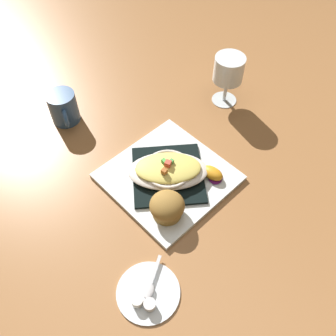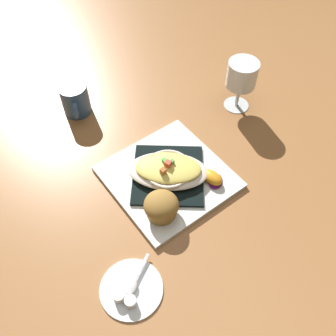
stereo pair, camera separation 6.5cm
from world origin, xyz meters
TOP-DOWN VIEW (x-y plane):
  - ground_plane at (0.00, 0.00)m, footprint 2.60×2.60m
  - square_plate at (0.00, 0.00)m, footprint 0.29×0.29m
  - folded_napkin at (0.00, 0.00)m, footprint 0.25×0.25m
  - gratin_dish at (0.00, 0.00)m, footprint 0.22×0.22m
  - muffin at (-0.07, 0.08)m, footprint 0.08×0.08m
  - orange_garnish at (-0.08, -0.07)m, footprint 0.07×0.06m
  - coffee_mug at (0.35, 0.05)m, footprint 0.10×0.08m
  - stemmed_glass at (0.08, -0.32)m, footprint 0.08×0.08m
  - creamer_saucer at (-0.17, 0.23)m, footprint 0.13×0.13m
  - spoon at (-0.16, 0.23)m, footprint 0.06×0.09m
  - creamer_cup_0 at (-0.17, 0.26)m, footprint 0.02×0.02m
  - creamer_cup_1 at (-0.19, 0.25)m, footprint 0.02×0.02m

SIDE VIEW (x-z plane):
  - ground_plane at x=0.00m, z-range 0.00..0.00m
  - creamer_saucer at x=-0.17m, z-range 0.00..0.01m
  - square_plate at x=0.00m, z-range 0.00..0.01m
  - spoon at x=-0.16m, z-range 0.01..0.02m
  - folded_napkin at x=0.00m, z-range 0.01..0.02m
  - creamer_cup_0 at x=-0.17m, z-range 0.01..0.02m
  - creamer_cup_1 at x=-0.19m, z-range 0.01..0.02m
  - orange_garnish at x=-0.08m, z-range 0.01..0.04m
  - gratin_dish at x=0.00m, z-range 0.01..0.06m
  - muffin at x=-0.07m, z-range 0.01..0.07m
  - coffee_mug at x=0.35m, z-range 0.00..0.09m
  - stemmed_glass at x=0.08m, z-range 0.03..0.18m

